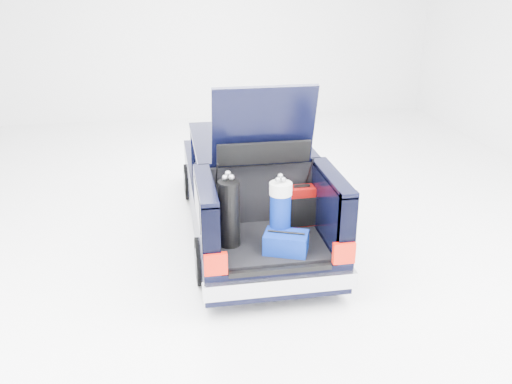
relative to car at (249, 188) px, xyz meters
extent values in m
plane|color=white|center=(0.00, -0.11, -0.67)|extent=(14.00, 14.00, 0.00)
cube|color=black|center=(0.00, 0.54, -0.17)|extent=(1.75, 3.00, 0.70)
cube|color=black|center=(0.00, 2.11, -0.27)|extent=(1.70, 0.30, 0.50)
cube|color=#ADADB4|center=(0.00, 2.25, -0.34)|extent=(1.72, 0.10, 0.22)
cube|color=black|center=(0.00, 0.04, 0.45)|extent=(1.55, 1.95, 0.54)
cube|color=black|center=(0.00, 0.04, 0.74)|extent=(1.62, 2.05, 0.06)
cube|color=black|center=(0.00, -1.61, -0.32)|extent=(1.75, 1.30, 0.40)
cube|color=black|center=(0.00, -1.59, -0.10)|extent=(1.32, 1.18, 0.05)
cube|color=black|center=(-0.78, -1.61, 0.30)|extent=(0.20, 1.30, 0.85)
cube|color=black|center=(0.78, -1.61, 0.30)|extent=(0.20, 1.30, 0.85)
cube|color=black|center=(-0.78, -1.61, 0.74)|extent=(0.20, 1.30, 0.06)
cube|color=black|center=(0.78, -1.61, 0.74)|extent=(0.20, 1.30, 0.06)
cube|color=black|center=(0.00, -0.99, 0.30)|extent=(1.36, 0.08, 0.84)
cube|color=#ADADB4|center=(0.00, -2.29, -0.29)|extent=(1.80, 0.12, 0.20)
cube|color=#A61307|center=(-0.74, -2.26, 0.05)|extent=(0.26, 0.07, 0.26)
cube|color=#A61307|center=(0.74, -2.26, 0.05)|extent=(0.26, 0.07, 0.26)
cube|color=black|center=(0.00, -2.25, -0.12)|extent=(1.20, 0.06, 0.06)
cube|color=black|center=(0.00, -1.16, 1.29)|extent=(1.28, 0.33, 1.03)
cube|color=black|center=(0.00, -1.12, 1.43)|extent=(0.95, 0.17, 0.54)
cylinder|color=black|center=(-0.82, 1.34, -0.36)|extent=(0.20, 0.62, 0.62)
cylinder|color=slate|center=(-0.82, 1.34, -0.36)|extent=(0.23, 0.36, 0.36)
cylinder|color=black|center=(0.82, 1.34, -0.36)|extent=(0.20, 0.62, 0.62)
cylinder|color=slate|center=(0.82, 1.34, -0.36)|extent=(0.23, 0.36, 0.36)
cylinder|color=black|center=(-0.82, -1.46, -0.36)|extent=(0.20, 0.62, 0.62)
cylinder|color=slate|center=(-0.82, -1.46, -0.36)|extent=(0.23, 0.36, 0.36)
cylinder|color=black|center=(0.82, -1.46, -0.36)|extent=(0.20, 0.62, 0.62)
cylinder|color=slate|center=(0.82, -1.46, -0.36)|extent=(0.23, 0.36, 0.36)
cube|color=#730503|center=(0.50, -1.19, 0.19)|extent=(0.34, 0.22, 0.53)
cube|color=black|center=(0.50, -1.19, 0.47)|extent=(0.21, 0.05, 0.03)
cube|color=black|center=(0.50, -1.29, 0.14)|extent=(0.34, 0.03, 0.40)
cylinder|color=black|center=(-0.50, -1.61, 0.35)|extent=(0.31, 0.32, 0.84)
cube|color=white|center=(-0.50, -1.50, 0.38)|extent=(0.10, 0.04, 0.30)
sphere|color=#99999E|center=(-0.54, -1.59, 0.81)|extent=(0.07, 0.07, 0.07)
sphere|color=#99999E|center=(-0.47, -1.64, 0.83)|extent=(0.07, 0.07, 0.07)
cylinder|color=black|center=(0.11, -1.69, -0.02)|extent=(0.28, 0.28, 0.10)
cylinder|color=navy|center=(0.11, -1.69, 0.31)|extent=(0.26, 0.26, 0.58)
cylinder|color=white|center=(0.11, -1.69, 0.66)|extent=(0.28, 0.28, 0.15)
sphere|color=#99999E|center=(0.14, -1.67, 0.76)|extent=(0.07, 0.07, 0.07)
sphere|color=#99999E|center=(0.11, -1.65, 0.81)|extent=(0.07, 0.07, 0.07)
cube|color=navy|center=(0.14, -1.90, 0.05)|extent=(0.60, 0.50, 0.24)
cylinder|color=black|center=(0.14, -1.90, 0.18)|extent=(0.42, 0.19, 0.03)
camera|label=1|loc=(-1.19, -7.48, 3.07)|focal=38.00mm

